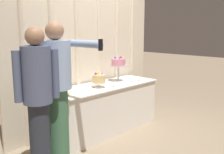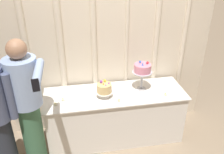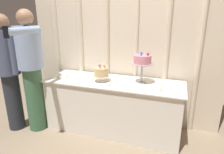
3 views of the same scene
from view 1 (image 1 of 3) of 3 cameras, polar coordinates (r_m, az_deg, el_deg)
ground_plane at (r=4.28m, az=-0.73°, el=-11.89°), size 24.00×24.00×0.00m
draped_curtain at (r=4.29m, az=-5.66°, el=8.22°), size 2.94×0.16×2.82m
cake_table at (r=4.22m, az=-1.71°, el=-6.78°), size 1.93×0.65×0.75m
cake_display_nearleft at (r=3.96m, az=-2.85°, el=-0.51°), size 0.23×0.23×0.23m
cake_display_nearright at (r=4.38m, az=1.39°, el=3.02°), size 0.28×0.28×0.42m
tealight_far_left at (r=3.52m, az=-9.55°, el=-3.88°), size 0.04×0.04×0.04m
tealight_near_left at (r=3.64m, az=-9.11°, el=-3.38°), size 0.04×0.04×0.04m
tealight_near_right at (r=3.99m, az=0.34°, el=-2.00°), size 0.04×0.04×0.04m
tealight_far_right at (r=4.49m, az=5.81°, el=-0.67°), size 0.04×0.04×0.04m
guest_girl_blue_dress at (r=3.16m, az=-11.76°, el=-2.35°), size 0.52×0.73×1.71m
guest_man_dark_suit at (r=2.93m, az=-15.72°, el=-4.08°), size 0.46×0.39×1.65m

